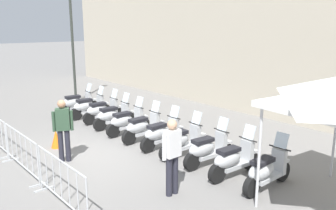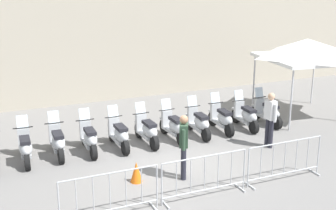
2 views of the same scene
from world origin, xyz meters
TOP-DOWN VIEW (x-y plane):
  - ground_plane at (0.00, 0.00)m, footprint 120.00×120.00m
  - motorcycle_0 at (-4.78, 1.49)m, footprint 0.56×1.72m
  - motorcycle_1 at (-3.88, 1.63)m, footprint 0.56×1.73m
  - motorcycle_2 at (-2.97, 1.81)m, footprint 0.56×1.73m
  - motorcycle_3 at (-2.05, 1.83)m, footprint 0.56×1.73m
  - motorcycle_4 at (-1.13, 1.89)m, footprint 0.60×1.72m
  - motorcycle_5 at (-0.22, 1.99)m, footprint 0.62×1.72m
  - motorcycle_6 at (0.69, 2.11)m, footprint 0.63×1.72m
  - motorcycle_7 at (1.59, 2.22)m, footprint 0.56×1.73m
  - motorcycle_8 at (2.49, 2.39)m, footprint 0.56×1.73m
  - motorcycle_9 at (3.41, 2.43)m, footprint 0.56×1.73m
  - motorcycle_10 at (4.32, 2.58)m, footprint 0.61×1.72m
  - barrier_segment_1 at (0.20, -1.79)m, footprint 2.24×0.67m
  - barrier_segment_2 at (2.52, -1.53)m, footprint 2.24×0.67m
  - street_lamp at (-7.01, 2.24)m, footprint 0.36×0.36m
  - officer_near_row_end at (3.32, 0.68)m, footprint 0.27×0.55m
  - officer_mid_plaza at (0.06, -0.65)m, footprint 0.33×0.52m
  - traffic_cone at (-1.17, -0.51)m, footprint 0.32×0.32m

SIDE VIEW (x-z plane):
  - ground_plane at x=0.00m, z-range 0.00..0.00m
  - traffic_cone at x=-1.17m, z-range 0.00..0.55m
  - motorcycle_0 at x=-4.78m, z-range -0.16..1.07m
  - motorcycle_1 at x=-3.88m, z-range -0.16..1.07m
  - motorcycle_2 at x=-2.97m, z-range -0.16..1.07m
  - motorcycle_3 at x=-2.05m, z-range -0.16..1.07m
  - motorcycle_4 at x=-1.13m, z-range -0.16..1.07m
  - motorcycle_5 at x=-0.22m, z-range -0.16..1.07m
  - motorcycle_6 at x=0.69m, z-range -0.16..1.07m
  - motorcycle_7 at x=1.59m, z-range -0.16..1.07m
  - motorcycle_8 at x=2.49m, z-range -0.16..1.07m
  - motorcycle_9 at x=3.41m, z-range -0.16..1.07m
  - motorcycle_10 at x=4.32m, z-range -0.16..1.07m
  - barrier_segment_1 at x=0.20m, z-range -0.01..1.06m
  - barrier_segment_2 at x=2.52m, z-range -0.01..1.06m
  - officer_near_row_end at x=3.32m, z-range 0.12..1.85m
  - officer_mid_plaza at x=0.06m, z-range 0.12..1.85m
  - street_lamp at x=-7.01m, z-range 0.61..6.73m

